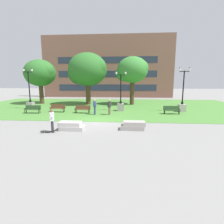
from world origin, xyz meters
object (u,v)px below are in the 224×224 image
(lamp_post_center, at_px, (121,103))
(concrete_block_center, at_px, (71,126))
(concrete_block_left, at_px, (133,126))
(person_bystander_near_lawn, at_px, (109,106))
(lamp_post_right, at_px, (182,103))
(park_bench_far_right, at_px, (33,109))
(person_bystander_far_lawn, at_px, (95,106))
(person_skateboarder, at_px, (52,119))
(park_bench_near_right, at_px, (172,109))
(lamp_post_left, at_px, (30,101))
(skateboard, at_px, (48,132))
(park_bench_far_left, at_px, (83,109))
(park_bench_near_left, at_px, (58,108))

(lamp_post_center, bearing_deg, concrete_block_center, -111.59)
(concrete_block_left, bearing_deg, concrete_block_center, -173.92)
(lamp_post_center, bearing_deg, person_bystander_near_lawn, -113.32)
(lamp_post_right, bearing_deg, park_bench_far_right, -172.32)
(lamp_post_right, relative_size, person_bystander_far_lawn, 3.07)
(lamp_post_right, relative_size, lamp_post_center, 1.08)
(person_skateboarder, height_order, park_bench_near_right, person_skateboarder)
(lamp_post_right, bearing_deg, park_bench_near_right, -134.81)
(park_bench_far_right, relative_size, lamp_post_center, 0.37)
(lamp_post_left, bearing_deg, skateboard, -55.79)
(person_skateboarder, height_order, person_bystander_far_lawn, person_bystander_far_lawn)
(lamp_post_left, height_order, person_bystander_near_lawn, lamp_post_left)
(concrete_block_center, distance_m, park_bench_far_right, 9.22)
(park_bench_far_right, bearing_deg, lamp_post_left, 122.50)
(lamp_post_right, bearing_deg, lamp_post_center, 179.58)
(concrete_block_center, bearing_deg, park_bench_near_right, 37.71)
(person_skateboarder, xyz_separation_m, park_bench_near_right, (10.47, 7.87, -0.44))
(lamp_post_left, xyz_separation_m, person_bystander_near_lawn, (10.84, -3.32, -0.10))
(park_bench_far_right, relative_size, person_bystander_far_lawn, 1.06)
(lamp_post_center, bearing_deg, park_bench_far_left, -156.37)
(concrete_block_left, distance_m, lamp_post_right, 10.42)
(concrete_block_left, bearing_deg, lamp_post_left, 145.68)
(park_bench_near_left, bearing_deg, person_bystander_far_lawn, -15.45)
(lamp_post_center, bearing_deg, park_bench_far_right, -166.54)
(skateboard, bearing_deg, park_bench_far_right, 124.89)
(park_bench_far_left, distance_m, lamp_post_center, 4.77)
(lamp_post_center, bearing_deg, skateboard, -117.19)
(park_bench_near_left, bearing_deg, skateboard, -73.10)
(park_bench_near_right, distance_m, lamp_post_center, 6.04)
(concrete_block_left, xyz_separation_m, park_bench_near_right, (4.59, 6.68, 0.23))
(person_skateboarder, relative_size, lamp_post_right, 0.33)
(concrete_block_left, relative_size, lamp_post_left, 0.36)
(concrete_block_center, xyz_separation_m, park_bench_far_left, (-0.83, 6.98, 0.23))
(lamp_post_right, bearing_deg, person_bystander_near_lawn, -162.87)
(concrete_block_center, bearing_deg, concrete_block_left, 6.08)
(person_skateboarder, bearing_deg, park_bench_far_left, 87.43)
(park_bench_near_left, relative_size, person_bystander_far_lawn, 1.07)
(concrete_block_left, bearing_deg, park_bench_far_right, 152.06)
(skateboard, bearing_deg, concrete_block_center, 29.16)
(concrete_block_center, height_order, skateboard, concrete_block_center)
(person_skateboarder, distance_m, park_bench_far_left, 7.69)
(person_skateboarder, relative_size, park_bench_far_left, 0.93)
(skateboard, bearing_deg, park_bench_near_left, 106.90)
(person_skateboarder, height_order, park_bench_far_right, person_skateboarder)
(park_bench_near_right, bearing_deg, person_bystander_near_lawn, -171.82)
(concrete_block_center, distance_m, person_skateboarder, 1.52)
(park_bench_far_left, relative_size, lamp_post_right, 0.35)
(lamp_post_left, relative_size, person_bystander_far_lawn, 3.10)
(lamp_post_center, bearing_deg, lamp_post_right, -0.42)
(person_skateboarder, distance_m, park_bench_near_left, 8.62)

